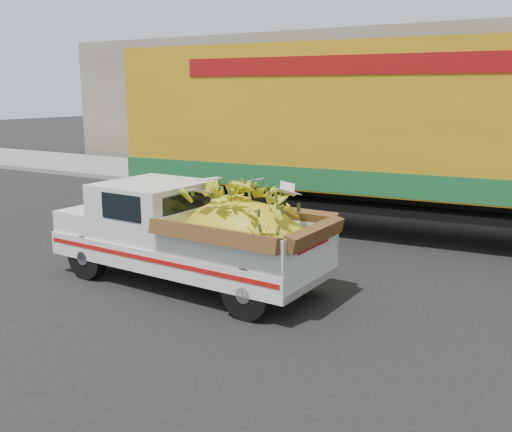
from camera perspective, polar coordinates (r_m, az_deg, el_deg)
The scene contains 6 objects.
ground at distance 7.47m, azimuth 1.41°, elevation -10.33°, with size 100.00×100.00×0.00m, color black.
curb at distance 14.44m, azimuth 16.60°, elevation 0.64°, with size 60.00×0.25×0.15m, color gray.
sidewalk at distance 16.46m, azimuth 18.41°, elevation 1.89°, with size 60.00×4.00×0.14m, color gray.
building_left at distance 24.55m, azimuth 3.14°, elevation 11.46°, with size 18.00×6.00×5.00m, color gray.
pickup_truck at distance 8.43m, azimuth -5.21°, elevation -1.90°, with size 4.37×1.76×1.51m.
semi_trailer at distance 11.79m, azimuth 14.84°, elevation 8.27°, with size 12.04×3.48×3.80m.
Camera 1 is at (3.35, -6.02, 2.88)m, focal length 40.00 mm.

